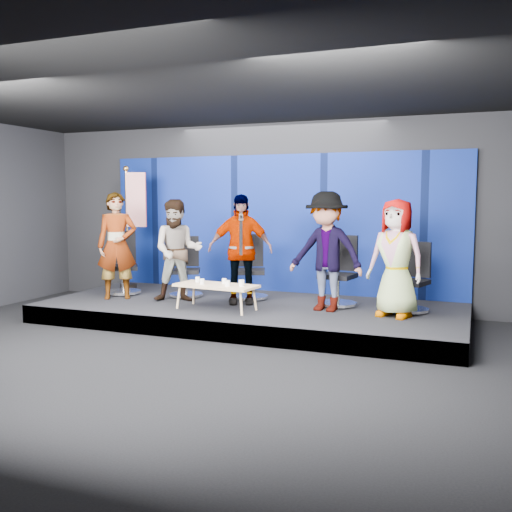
% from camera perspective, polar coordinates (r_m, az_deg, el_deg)
% --- Properties ---
extents(ground, '(10.00, 10.00, 0.00)m').
position_cam_1_polar(ground, '(7.54, -7.78, -10.27)').
color(ground, black).
rests_on(ground, ground).
extents(room_walls, '(10.02, 8.02, 3.51)m').
position_cam_1_polar(room_walls, '(7.25, -8.04, 8.51)').
color(room_walls, black).
rests_on(room_walls, ground).
extents(riser, '(7.00, 3.00, 0.30)m').
position_cam_1_polar(riser, '(9.70, -0.60, -5.67)').
color(riser, black).
rests_on(riser, ground).
extents(backdrop, '(7.00, 0.08, 2.60)m').
position_cam_1_polar(backdrop, '(10.88, 2.23, 3.27)').
color(backdrop, '#061550').
rests_on(backdrop, riser).
extents(chair_a, '(0.91, 0.91, 1.16)m').
position_cam_1_polar(chair_a, '(10.93, -13.13, -1.69)').
color(chair_a, silver).
rests_on(chair_a, riser).
extents(panelist_a, '(0.82, 0.75, 1.88)m').
position_cam_1_polar(panelist_a, '(10.38, -13.73, 1.01)').
color(panelist_a, black).
rests_on(panelist_a, riser).
extents(chair_b, '(0.81, 0.81, 1.09)m').
position_cam_1_polar(chair_b, '(10.43, -7.00, -2.07)').
color(chair_b, silver).
rests_on(chair_b, riser).
extents(panelist_b, '(1.05, 0.95, 1.76)m').
position_cam_1_polar(panelist_b, '(9.89, -7.84, 0.54)').
color(panelist_b, black).
rests_on(panelist_b, riser).
extents(chair_c, '(0.83, 0.83, 1.14)m').
position_cam_1_polar(chair_c, '(10.13, -0.58, -2.17)').
color(chair_c, silver).
rests_on(chair_c, riser).
extents(panelist_c, '(1.17, 0.80, 1.85)m').
position_cam_1_polar(panelist_c, '(9.60, -1.59, 0.68)').
color(panelist_c, black).
rests_on(panelist_c, riser).
extents(chair_d, '(0.75, 0.75, 1.17)m').
position_cam_1_polar(chair_d, '(9.57, 8.29, -2.65)').
color(chair_d, silver).
rests_on(chair_d, riser).
extents(panelist_d, '(1.32, 0.89, 1.89)m').
position_cam_1_polar(panelist_d, '(9.04, 7.04, 0.45)').
color(panelist_d, black).
rests_on(panelist_d, riser).
extents(chair_e, '(0.77, 0.77, 1.09)m').
position_cam_1_polar(chair_e, '(9.30, 15.27, -3.19)').
color(chair_e, silver).
rests_on(chair_e, riser).
extents(panelist_e, '(0.99, 0.79, 1.77)m').
position_cam_1_polar(panelist_e, '(8.79, 13.84, -0.20)').
color(panelist_e, black).
rests_on(panelist_e, riser).
extents(coffee_table, '(1.38, 0.71, 0.41)m').
position_cam_1_polar(coffee_table, '(9.14, -4.00, -3.05)').
color(coffee_table, tan).
rests_on(coffee_table, riser).
extents(mug_a, '(0.07, 0.07, 0.09)m').
position_cam_1_polar(mug_a, '(9.40, -5.87, -2.36)').
color(mug_a, white).
rests_on(mug_a, coffee_table).
extents(mug_b, '(0.08, 0.08, 0.09)m').
position_cam_1_polar(mug_b, '(9.16, -5.42, -2.56)').
color(mug_b, white).
rests_on(mug_b, coffee_table).
extents(mug_c, '(0.07, 0.07, 0.08)m').
position_cam_1_polar(mug_c, '(9.20, -3.19, -2.52)').
color(mug_c, white).
rests_on(mug_c, coffee_table).
extents(mug_d, '(0.08, 0.08, 0.09)m').
position_cam_1_polar(mug_d, '(8.93, -2.87, -2.74)').
color(mug_d, white).
rests_on(mug_d, coffee_table).
extents(mug_e, '(0.09, 0.09, 0.10)m').
position_cam_1_polar(mug_e, '(8.91, -1.46, -2.72)').
color(mug_e, white).
rests_on(mug_e, coffee_table).
extents(flag_stand, '(0.55, 0.32, 2.41)m').
position_cam_1_polar(flag_stand, '(11.39, -12.20, 3.12)').
color(flag_stand, black).
rests_on(flag_stand, riser).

